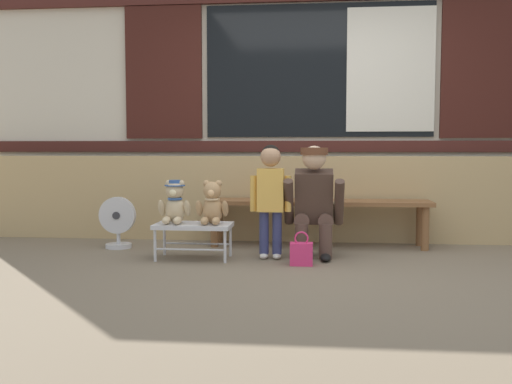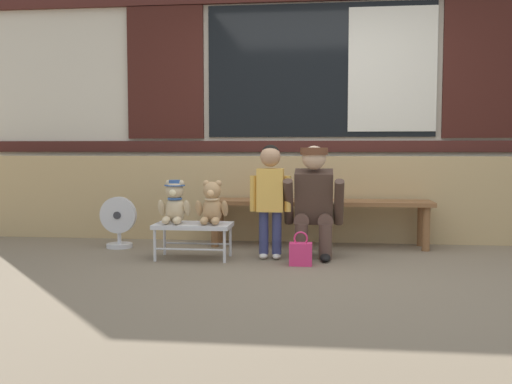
% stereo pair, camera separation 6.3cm
% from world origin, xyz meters
% --- Properties ---
extents(ground_plane, '(60.00, 60.00, 0.00)m').
position_xyz_m(ground_plane, '(0.00, 0.00, 0.00)').
color(ground_plane, '#756651').
extents(brick_low_wall, '(8.08, 0.25, 0.85)m').
position_xyz_m(brick_low_wall, '(0.00, 1.43, 0.42)').
color(brick_low_wall, tan).
rests_on(brick_low_wall, ground).
extents(shop_facade, '(8.24, 0.26, 3.55)m').
position_xyz_m(shop_facade, '(0.00, 1.94, 1.78)').
color(shop_facade, beige).
rests_on(shop_facade, ground).
extents(wooden_bench_long, '(2.10, 0.40, 0.44)m').
position_xyz_m(wooden_bench_long, '(-0.00, 1.06, 0.37)').
color(wooden_bench_long, brown).
rests_on(wooden_bench_long, ground).
extents(small_display_bench, '(0.64, 0.36, 0.30)m').
position_xyz_m(small_display_bench, '(-1.04, 0.31, 0.27)').
color(small_display_bench, silver).
rests_on(small_display_bench, ground).
extents(teddy_bear_with_hat, '(0.28, 0.27, 0.36)m').
position_xyz_m(teddy_bear_with_hat, '(-1.20, 0.31, 0.47)').
color(teddy_bear_with_hat, '#CCB289').
rests_on(teddy_bear_with_hat, small_display_bench).
extents(teddy_bear_plain, '(0.28, 0.26, 0.36)m').
position_xyz_m(teddy_bear_plain, '(-0.88, 0.31, 0.46)').
color(teddy_bear_plain, tan).
rests_on(teddy_bear_plain, small_display_bench).
extents(child_standing, '(0.35, 0.18, 0.96)m').
position_xyz_m(child_standing, '(-0.40, 0.39, 0.59)').
color(child_standing, navy).
rests_on(child_standing, ground).
extents(adult_crouching, '(0.50, 0.49, 0.95)m').
position_xyz_m(adult_crouching, '(-0.03, 0.49, 0.48)').
color(adult_crouching, brown).
rests_on(adult_crouching, ground).
extents(handbag_on_ground, '(0.18, 0.11, 0.27)m').
position_xyz_m(handbag_on_ground, '(-0.13, 0.13, 0.10)').
color(handbag_on_ground, '#E53370').
rests_on(handbag_on_ground, ground).
extents(floor_fan, '(0.34, 0.24, 0.48)m').
position_xyz_m(floor_fan, '(-1.85, 0.76, 0.24)').
color(floor_fan, silver).
rests_on(floor_fan, ground).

